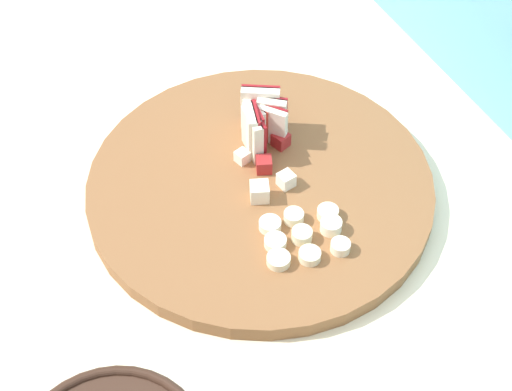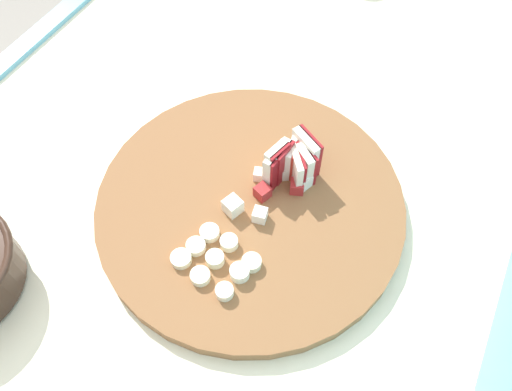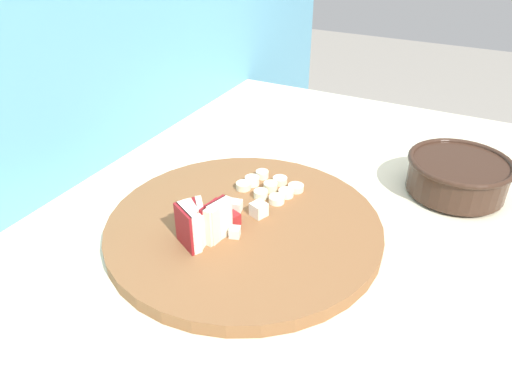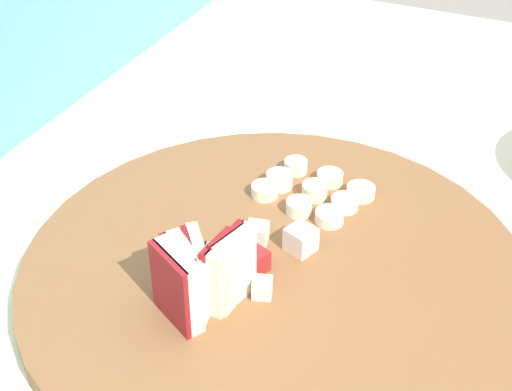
% 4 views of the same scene
% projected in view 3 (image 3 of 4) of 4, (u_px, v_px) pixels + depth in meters
% --- Properties ---
extents(tile_backsplash, '(2.40, 0.04, 1.37)m').
position_uv_depth(tile_backsplash, '(73.00, 284.00, 0.95)').
color(tile_backsplash, '#5BA3C1').
rests_on(tile_backsplash, ground).
extents(cutting_board, '(0.42, 0.42, 0.02)m').
position_uv_depth(cutting_board, '(244.00, 227.00, 0.74)').
color(cutting_board, brown).
rests_on(cutting_board, tiled_countertop).
extents(apple_wedge_fan, '(0.08, 0.07, 0.06)m').
position_uv_depth(apple_wedge_fan, '(204.00, 223.00, 0.68)').
color(apple_wedge_fan, maroon).
rests_on(apple_wedge_fan, cutting_board).
extents(apple_dice_pile, '(0.11, 0.09, 0.02)m').
position_uv_depth(apple_dice_pile, '(224.00, 221.00, 0.72)').
color(apple_dice_pile, '#EFE5CC').
rests_on(apple_dice_pile, cutting_board).
extents(banana_slice_rows, '(0.09, 0.11, 0.01)m').
position_uv_depth(banana_slice_rows, '(269.00, 187.00, 0.81)').
color(banana_slice_rows, white).
rests_on(banana_slice_rows, cutting_board).
extents(ceramic_bowl, '(0.17, 0.17, 0.07)m').
position_uv_depth(ceramic_bowl, '(458.00, 174.00, 0.83)').
color(ceramic_bowl, '#382319').
rests_on(ceramic_bowl, tiled_countertop).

